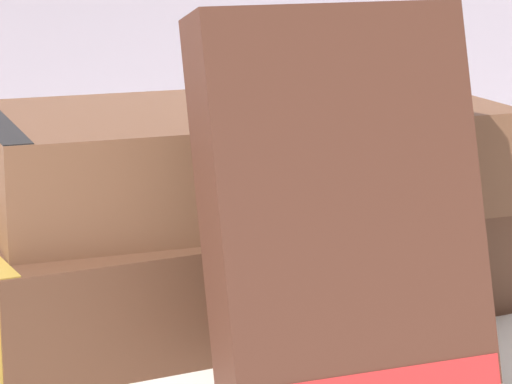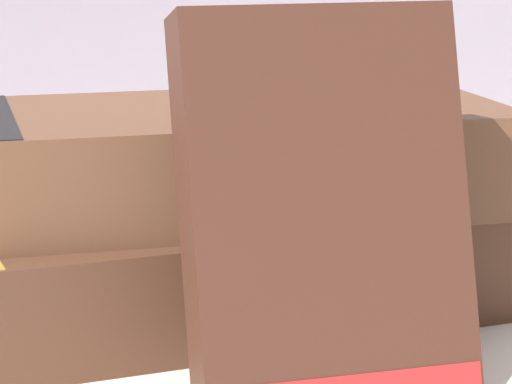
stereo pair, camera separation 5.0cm
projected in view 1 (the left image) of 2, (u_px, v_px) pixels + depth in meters
The scene contains 5 objects.
ground_plane at pixel (263, 349), 0.53m from camera, with size 3.00×3.00×0.00m, color silver.
book_flat_bottom at pixel (203, 262), 0.57m from camera, with size 0.26×0.16×0.05m.
book_flat_top at pixel (229, 158), 0.56m from camera, with size 0.24×0.13×0.05m.
book_leaning_front at pixel (343, 217), 0.46m from camera, with size 0.11×0.07×0.15m.
pocket_watch at pixel (311, 104), 0.55m from camera, with size 0.05×0.05×0.01m.
Camera 1 is at (-0.18, -0.46, 0.19)m, focal length 85.00 mm.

